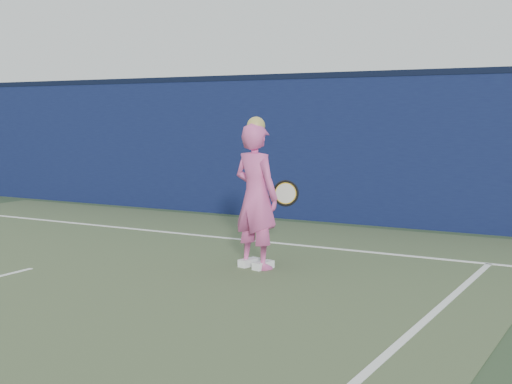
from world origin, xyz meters
The scene contains 4 objects.
backstop_wall centered at (0.00, 6.50, 1.25)m, with size 24.00×0.40×2.50m, color #0C1339.
wall_cap centered at (0.00, 6.50, 2.55)m, with size 24.00×0.42×0.10m, color black.
player centered at (2.35, 2.40, 0.89)m, with size 0.73×0.57×1.85m.
racket centered at (2.48, 2.87, 0.88)m, with size 0.63×0.16×0.33m.
Camera 1 is at (6.54, -5.08, 1.86)m, focal length 50.00 mm.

